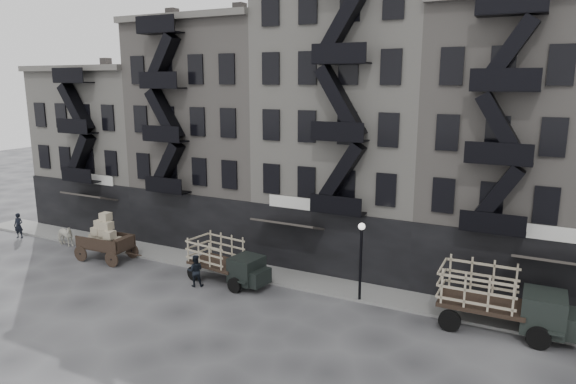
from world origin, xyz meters
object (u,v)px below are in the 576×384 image
at_px(wagon, 104,234).
at_px(pedestrian_mid, 195,271).
at_px(stake_truck_west, 227,258).
at_px(horse, 64,235).
at_px(pedestrian_west, 19,226).
at_px(stake_truck_east, 502,296).

distance_m(wagon, pedestrian_mid, 7.99).
distance_m(stake_truck_west, pedestrian_mid, 1.88).
distance_m(horse, wagon, 4.85).
distance_m(pedestrian_west, pedestrian_mid, 17.15).
height_order(stake_truck_west, pedestrian_west, stake_truck_west).
xyz_separation_m(horse, pedestrian_west, (-4.50, -0.23, 0.18)).
relative_size(wagon, pedestrian_mid, 2.01).
relative_size(pedestrian_west, pedestrian_mid, 1.02).
distance_m(horse, stake_truck_east, 28.33).
bearing_deg(pedestrian_west, horse, -16.30).
bearing_deg(pedestrian_mid, horse, -38.88).
distance_m(wagon, stake_truck_east, 23.65).
xyz_separation_m(wagon, stake_truck_east, (23.61, 1.28, -0.04)).
height_order(stake_truck_west, stake_truck_east, stake_truck_east).
bearing_deg(pedestrian_mid, wagon, -38.03).
bearing_deg(pedestrian_mid, stake_truck_west, -163.76).
bearing_deg(wagon, stake_truck_west, 0.18).
relative_size(stake_truck_west, pedestrian_mid, 2.83).
bearing_deg(wagon, horse, 168.64).
relative_size(horse, pedestrian_mid, 0.97).
relative_size(stake_truck_west, pedestrian_west, 2.77).
relative_size(horse, pedestrian_west, 0.95).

